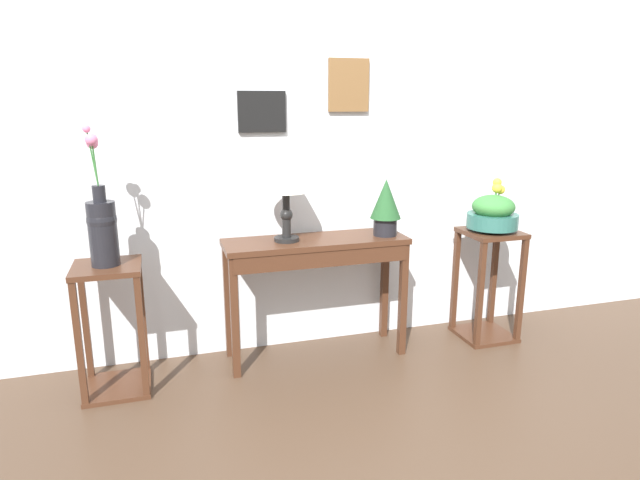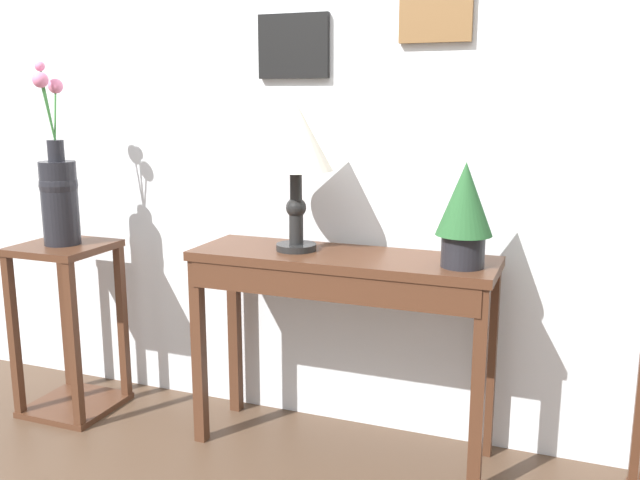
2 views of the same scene
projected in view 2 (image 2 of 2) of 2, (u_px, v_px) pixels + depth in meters
The scene contains 6 objects.
back_wall_with_art at pixel (399, 87), 2.63m from camera, with size 9.00×0.13×2.80m.
console_table at pixel (340, 288), 2.56m from camera, with size 1.15×0.36×0.79m.
table_lamp at pixel (296, 143), 2.54m from camera, with size 0.28×0.28×0.56m.
potted_plant_on_console at pixel (465, 210), 2.33m from camera, with size 0.19×0.19×0.36m.
pedestal_stand_left at pixel (70, 328), 2.98m from camera, with size 0.36×0.36×0.75m.
flower_vase_tall_left at pixel (59, 191), 2.86m from camera, with size 0.16×0.16×0.75m.
Camera 2 is at (0.69, -1.05, 1.36)m, focal length 38.49 mm.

